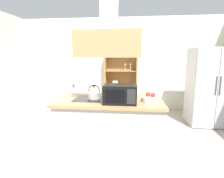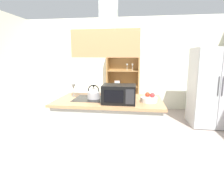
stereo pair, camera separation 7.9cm
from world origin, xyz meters
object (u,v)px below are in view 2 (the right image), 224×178
at_px(cutting_board, 118,97).
at_px(fruit_bowl, 149,99).
at_px(refrigerator, 213,87).
at_px(microwave, 119,94).
at_px(kettle, 94,93).
at_px(wine_glass_on_counter, 73,87).
at_px(dish_cabinet, 123,83).

xyz_separation_m(cutting_board, fruit_bowl, (0.48, -0.21, 0.04)).
bearing_deg(fruit_bowl, refrigerator, 47.66).
bearing_deg(microwave, refrigerator, 42.67).
bearing_deg(kettle, wine_glass_on_counter, 159.68).
bearing_deg(fruit_bowl, dish_cabinet, 102.07).
xyz_separation_m(refrigerator, cutting_board, (-1.99, -1.45, 0.03)).
relative_size(kettle, fruit_bowl, 0.90).
distance_m(kettle, wine_glass_on_counter, 0.40).
relative_size(wine_glass_on_counter, fruit_bowl, 0.85).
bearing_deg(kettle, microwave, -26.91).
xyz_separation_m(microwave, fruit_bowl, (0.42, 0.13, -0.09)).
bearing_deg(microwave, kettle, 153.09).
distance_m(microwave, wine_glass_on_counter, 0.87).
xyz_separation_m(kettle, wine_glass_on_counter, (-0.37, 0.14, 0.06)).
height_order(refrigerator, wine_glass_on_counter, refrigerator).
relative_size(kettle, cutting_board, 0.64).
height_order(cutting_board, wine_glass_on_counter, wine_glass_on_counter).
xyz_separation_m(kettle, fruit_bowl, (0.84, -0.09, -0.05)).
bearing_deg(microwave, cutting_board, 99.58).
bearing_deg(fruit_bowl, microwave, -163.56).
bearing_deg(microwave, fruit_bowl, 16.44).
xyz_separation_m(kettle, cutting_board, (0.36, 0.13, -0.08)).
xyz_separation_m(dish_cabinet, kettle, (-0.26, -2.62, 0.21)).
bearing_deg(kettle, refrigerator, 33.72).
distance_m(dish_cabinet, wine_glass_on_counter, 2.58).
height_order(dish_cabinet, wine_glass_on_counter, dish_cabinet).
bearing_deg(cutting_board, microwave, -80.42).
xyz_separation_m(cutting_board, microwave, (0.06, -0.34, 0.12)).
distance_m(refrigerator, kettle, 2.84).
bearing_deg(cutting_board, wine_glass_on_counter, 178.98).
xyz_separation_m(refrigerator, wine_glass_on_counter, (-2.73, -1.43, 0.18)).
relative_size(cutting_board, fruit_bowl, 1.39).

